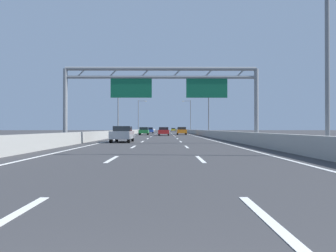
{
  "coord_description": "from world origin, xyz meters",
  "views": [
    {
      "loc": [
        0.39,
        -1.07,
        1.26
      ],
      "look_at": [
        0.76,
        53.39,
        1.64
      ],
      "focal_mm": 35.74,
      "sensor_mm": 36.0,
      "label": 1
    }
  ],
  "objects_px": {
    "red_car": "(164,131)",
    "streetlamp_left_mid": "(120,104)",
    "streetlamp_right_mid": "(207,104)",
    "silver_car": "(122,134)",
    "yellow_car": "(173,130)",
    "white_car": "(165,130)",
    "green_car": "(144,131)",
    "streetlamp_right_far": "(190,114)",
    "blue_car": "(150,130)",
    "orange_car": "(182,131)",
    "streetlamp_left_far": "(139,114)",
    "streetlamp_right_near": "(322,37)",
    "sign_gantry": "(163,85)"
  },
  "relations": [
    {
      "from": "streetlamp_right_near",
      "to": "streetlamp_right_mid",
      "type": "bearing_deg",
      "value": 90.0
    },
    {
      "from": "streetlamp_right_mid",
      "to": "blue_car",
      "type": "xyz_separation_m",
      "value": [
        -11.11,
        27.64,
        -4.64
      ]
    },
    {
      "from": "streetlamp_right_mid",
      "to": "red_car",
      "type": "relative_size",
      "value": 2.14
    },
    {
      "from": "streetlamp_right_near",
      "to": "streetlamp_right_far",
      "type": "distance_m",
      "value": 83.39
    },
    {
      "from": "red_car",
      "to": "streetlamp_left_mid",
      "type": "bearing_deg",
      "value": -169.18
    },
    {
      "from": "sign_gantry",
      "to": "streetlamp_right_far",
      "type": "relative_size",
      "value": 1.7
    },
    {
      "from": "streetlamp_right_mid",
      "to": "streetlamp_right_far",
      "type": "relative_size",
      "value": 1.0
    },
    {
      "from": "streetlamp_left_far",
      "to": "streetlamp_right_far",
      "type": "relative_size",
      "value": 1.0
    },
    {
      "from": "streetlamp_right_mid",
      "to": "streetlamp_right_far",
      "type": "bearing_deg",
      "value": 90.0
    },
    {
      "from": "sign_gantry",
      "to": "streetlamp_left_far",
      "type": "bearing_deg",
      "value": 96.14
    },
    {
      "from": "streetlamp_left_mid",
      "to": "white_car",
      "type": "distance_m",
      "value": 29.35
    },
    {
      "from": "sign_gantry",
      "to": "yellow_car",
      "type": "height_order",
      "value": "sign_gantry"
    },
    {
      "from": "streetlamp_left_far",
      "to": "orange_car",
      "type": "distance_m",
      "value": 34.79
    },
    {
      "from": "streetlamp_left_mid",
      "to": "blue_car",
      "type": "distance_m",
      "value": 28.28
    },
    {
      "from": "sign_gantry",
      "to": "silver_car",
      "type": "bearing_deg",
      "value": 140.98
    },
    {
      "from": "streetlamp_left_mid",
      "to": "streetlamp_right_mid",
      "type": "distance_m",
      "value": 14.93
    },
    {
      "from": "sign_gantry",
      "to": "streetlamp_right_far",
      "type": "height_order",
      "value": "streetlamp_right_far"
    },
    {
      "from": "red_car",
      "to": "orange_car",
      "type": "distance_m",
      "value": 8.34
    },
    {
      "from": "sign_gantry",
      "to": "orange_car",
      "type": "distance_m",
      "value": 38.47
    },
    {
      "from": "streetlamp_right_far",
      "to": "blue_car",
      "type": "distance_m",
      "value": 18.51
    },
    {
      "from": "sign_gantry",
      "to": "streetlamp_right_mid",
      "type": "bearing_deg",
      "value": 75.9
    },
    {
      "from": "streetlamp_left_mid",
      "to": "yellow_car",
      "type": "distance_m",
      "value": 83.7
    },
    {
      "from": "streetlamp_right_near",
      "to": "white_car",
      "type": "height_order",
      "value": "streetlamp_right_near"
    },
    {
      "from": "white_car",
      "to": "green_car",
      "type": "distance_m",
      "value": 20.35
    },
    {
      "from": "sign_gantry",
      "to": "white_car",
      "type": "xyz_separation_m",
      "value": [
        0.02,
        57.06,
        -4.04
      ]
    },
    {
      "from": "streetlamp_right_mid",
      "to": "red_car",
      "type": "xyz_separation_m",
      "value": [
        -7.43,
        1.43,
        -4.64
      ]
    },
    {
      "from": "silver_car",
      "to": "yellow_car",
      "type": "bearing_deg",
      "value": 86.27
    },
    {
      "from": "streetlamp_right_near",
      "to": "streetlamp_right_far",
      "type": "relative_size",
      "value": 1.0
    },
    {
      "from": "yellow_car",
      "to": "streetlamp_left_far",
      "type": "bearing_deg",
      "value": -104.96
    },
    {
      "from": "blue_car",
      "to": "green_car",
      "type": "bearing_deg",
      "value": -90.57
    },
    {
      "from": "streetlamp_right_near",
      "to": "white_car",
      "type": "relative_size",
      "value": 2.08
    },
    {
      "from": "blue_car",
      "to": "streetlamp_right_far",
      "type": "bearing_deg",
      "value": 51.69
    },
    {
      "from": "red_car",
      "to": "yellow_car",
      "type": "relative_size",
      "value": 1.02
    },
    {
      "from": "sign_gantry",
      "to": "streetlamp_left_far",
      "type": "xyz_separation_m",
      "value": [
        -7.62,
        70.79,
        0.59
      ]
    },
    {
      "from": "sign_gantry",
      "to": "streetlamp_left_far",
      "type": "height_order",
      "value": "streetlamp_left_far"
    },
    {
      "from": "streetlamp_left_far",
      "to": "silver_car",
      "type": "xyz_separation_m",
      "value": [
        3.88,
        -67.77,
        -4.65
      ]
    },
    {
      "from": "silver_car",
      "to": "streetlamp_left_far",
      "type": "bearing_deg",
      "value": 93.28
    },
    {
      "from": "orange_car",
      "to": "streetlamp_right_mid",
      "type": "bearing_deg",
      "value": -66.36
    },
    {
      "from": "streetlamp_left_mid",
      "to": "orange_car",
      "type": "distance_m",
      "value": 14.94
    },
    {
      "from": "streetlamp_right_near",
      "to": "sign_gantry",
      "type": "bearing_deg",
      "value": 120.13
    },
    {
      "from": "silver_car",
      "to": "streetlamp_right_near",
      "type": "bearing_deg",
      "value": -54.74
    },
    {
      "from": "orange_car",
      "to": "green_car",
      "type": "bearing_deg",
      "value": -172.25
    },
    {
      "from": "streetlamp_right_mid",
      "to": "red_car",
      "type": "bearing_deg",
      "value": 169.09
    },
    {
      "from": "red_car",
      "to": "blue_car",
      "type": "distance_m",
      "value": 26.46
    },
    {
      "from": "streetlamp_left_mid",
      "to": "orange_car",
      "type": "xyz_separation_m",
      "value": [
        10.99,
        9.01,
        -4.62
      ]
    },
    {
      "from": "sign_gantry",
      "to": "streetlamp_right_mid",
      "type": "relative_size",
      "value": 1.7
    },
    {
      "from": "streetlamp_right_near",
      "to": "white_car",
      "type": "xyz_separation_m",
      "value": [
        -7.29,
        69.66,
        -4.63
      ]
    },
    {
      "from": "streetlamp_left_mid",
      "to": "green_car",
      "type": "height_order",
      "value": "streetlamp_left_mid"
    },
    {
      "from": "yellow_car",
      "to": "green_car",
      "type": "bearing_deg",
      "value": -95.62
    },
    {
      "from": "green_car",
      "to": "streetlamp_right_mid",
      "type": "bearing_deg",
      "value": -35.32
    }
  ]
}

